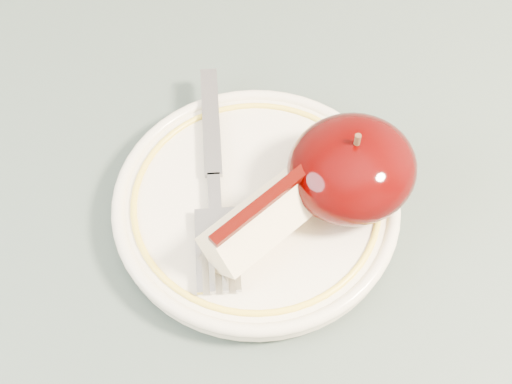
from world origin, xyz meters
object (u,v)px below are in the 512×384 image
plate (256,203)px  fork (214,177)px  apple_half (352,168)px  table (222,307)px

plate → fork: bearing=120.2°
plate → apple_half: (0.06, -0.03, 0.03)m
apple_half → fork: apple_half is taller
plate → fork: 0.03m
table → plate: (0.04, 0.01, 0.10)m
table → apple_half: bearing=-8.3°
apple_half → fork: (-0.07, 0.05, -0.02)m
plate → fork: (-0.02, 0.03, 0.01)m
table → apple_half: apple_half is taller
apple_half → fork: 0.09m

